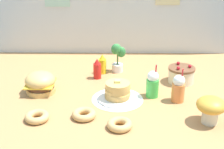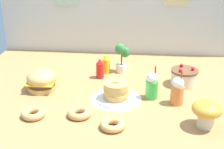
% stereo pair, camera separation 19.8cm
% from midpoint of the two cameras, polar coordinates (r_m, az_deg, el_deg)
% --- Properties ---
extents(ground_plane, '(2.36, 2.04, 0.02)m').
position_cam_midpoint_polar(ground_plane, '(2.50, 1.87, -4.36)').
color(ground_plane, '#B27F4C').
extents(back_wall, '(2.36, 0.04, 0.94)m').
position_cam_midpoint_polar(back_wall, '(3.29, 3.19, 11.46)').
color(back_wall, beige).
rests_on(back_wall, ground_plane).
extents(doily_mat, '(0.38, 0.38, 0.00)m').
position_cam_midpoint_polar(doily_mat, '(2.48, 2.98, -4.26)').
color(doily_mat, white).
rests_on(doily_mat, ground_plane).
extents(burger, '(0.23, 0.23, 0.16)m').
position_cam_midpoint_polar(burger, '(2.63, -9.73, -1.02)').
color(burger, '#DBA859').
rests_on(burger, ground_plane).
extents(pancake_stack, '(0.29, 0.29, 0.15)m').
position_cam_midpoint_polar(pancake_stack, '(2.45, 3.03, -3.02)').
color(pancake_stack, white).
rests_on(pancake_stack, doily_mat).
extents(layer_cake, '(0.21, 0.21, 0.16)m').
position_cam_midpoint_polar(layer_cake, '(2.77, 14.12, -0.45)').
color(layer_cake, beige).
rests_on(layer_cake, ground_plane).
extents(ketchup_bottle, '(0.07, 0.07, 0.17)m').
position_cam_midpoint_polar(ketchup_bottle, '(2.81, -0.02, 0.93)').
color(ketchup_bottle, red).
rests_on(ketchup_bottle, ground_plane).
extents(mustard_bottle, '(0.07, 0.07, 0.17)m').
position_cam_midpoint_polar(mustard_bottle, '(2.90, 0.95, 1.72)').
color(mustard_bottle, yellow).
rests_on(mustard_bottle, ground_plane).
extents(cream_soda_cup, '(0.09, 0.09, 0.26)m').
position_cam_midpoint_polar(cream_soda_cup, '(2.49, 9.04, -1.89)').
color(cream_soda_cup, green).
rests_on(cream_soda_cup, ground_plane).
extents(orange_float_cup, '(0.09, 0.09, 0.26)m').
position_cam_midpoint_polar(orange_float_cup, '(2.44, 13.29, -2.76)').
color(orange_float_cup, orange).
rests_on(orange_float_cup, ground_plane).
extents(donut_pink_glaze, '(0.16, 0.16, 0.05)m').
position_cam_midpoint_polar(donut_pink_glaze, '(2.29, -10.77, -6.52)').
color(donut_pink_glaze, tan).
rests_on(donut_pink_glaze, ground_plane).
extents(donut_chocolate, '(0.16, 0.16, 0.05)m').
position_cam_midpoint_polar(donut_chocolate, '(2.26, -3.03, -6.55)').
color(donut_chocolate, tan).
rests_on(donut_chocolate, ground_plane).
extents(donut_vanilla, '(0.16, 0.16, 0.05)m').
position_cam_midpoint_polar(donut_vanilla, '(2.13, 2.80, -8.52)').
color(donut_vanilla, tan).
rests_on(donut_vanilla, ground_plane).
extents(potted_plant, '(0.12, 0.11, 0.26)m').
position_cam_midpoint_polar(potted_plant, '(2.91, 3.61, 3.00)').
color(potted_plant, white).
rests_on(potted_plant, ground_plane).
extents(mushroom_stool, '(0.19, 0.19, 0.18)m').
position_cam_midpoint_polar(mushroom_stool, '(2.21, 18.24, -6.01)').
color(mushroom_stool, beige).
rests_on(mushroom_stool, ground_plane).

